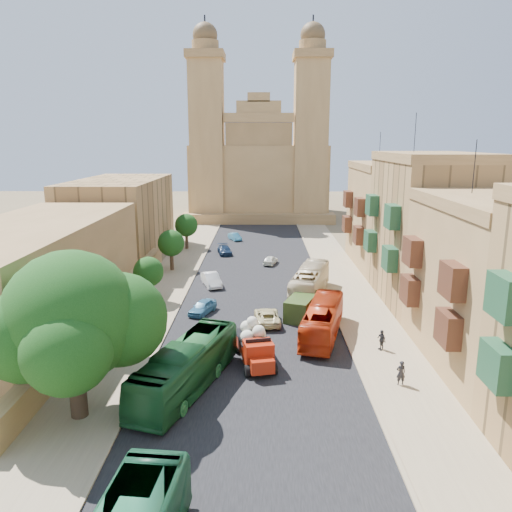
{
  "coord_description": "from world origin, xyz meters",
  "views": [
    {
      "loc": [
        0.5,
        -20.74,
        14.79
      ],
      "look_at": [
        0.0,
        26.0,
        4.0
      ],
      "focal_mm": 35.0,
      "sensor_mm": 36.0,
      "label": 1
    }
  ],
  "objects_px": {
    "street_tree_b": "(148,272)",
    "car_blue_a": "(203,307)",
    "street_tree_a": "(110,313)",
    "car_blue_b": "(235,237)",
    "street_tree_c": "(171,243)",
    "bus_green_north": "(187,367)",
    "car_dkblue": "(225,250)",
    "car_white_b": "(270,260)",
    "church": "(259,169)",
    "car_cream": "(267,316)",
    "street_tree_d": "(186,225)",
    "ficus_tree": "(73,321)",
    "pedestrian_a": "(401,373)",
    "bus_cream_east": "(310,282)",
    "red_truck": "(255,344)",
    "car_white_a": "(211,280)",
    "olive_pickup": "(302,307)",
    "bus_red_east": "(323,320)",
    "pedestrian_c": "(381,340)"
  },
  "relations": [
    {
      "from": "street_tree_a",
      "to": "street_tree_c",
      "type": "bearing_deg",
      "value": 90.0
    },
    {
      "from": "ficus_tree",
      "to": "olive_pickup",
      "type": "bearing_deg",
      "value": 50.01
    },
    {
      "from": "car_blue_a",
      "to": "bus_green_north",
      "type": "bearing_deg",
      "value": -66.32
    },
    {
      "from": "red_truck",
      "to": "car_dkblue",
      "type": "distance_m",
      "value": 33.85
    },
    {
      "from": "car_white_b",
      "to": "church",
      "type": "bearing_deg",
      "value": -71.39
    },
    {
      "from": "bus_cream_east",
      "to": "car_blue_b",
      "type": "xyz_separation_m",
      "value": [
        -8.79,
        28.1,
        -0.88
      ]
    },
    {
      "from": "bus_cream_east",
      "to": "pedestrian_a",
      "type": "relative_size",
      "value": 6.37
    },
    {
      "from": "bus_green_north",
      "to": "car_blue_a",
      "type": "distance_m",
      "value": 13.8
    },
    {
      "from": "street_tree_a",
      "to": "car_blue_b",
      "type": "relative_size",
      "value": 1.42
    },
    {
      "from": "street_tree_b",
      "to": "car_blue_a",
      "type": "distance_m",
      "value": 6.66
    },
    {
      "from": "bus_red_east",
      "to": "car_blue_b",
      "type": "height_order",
      "value": "bus_red_east"
    },
    {
      "from": "bus_green_north",
      "to": "car_dkblue",
      "type": "height_order",
      "value": "bus_green_north"
    },
    {
      "from": "car_blue_b",
      "to": "pedestrian_c",
      "type": "xyz_separation_m",
      "value": [
        12.76,
        -41.0,
        0.23
      ]
    },
    {
      "from": "street_tree_d",
      "to": "car_white_b",
      "type": "bearing_deg",
      "value": -38.49
    },
    {
      "from": "church",
      "to": "street_tree_c",
      "type": "xyz_separation_m",
      "value": [
        -10.0,
        -42.61,
        -6.33
      ]
    },
    {
      "from": "red_truck",
      "to": "olive_pickup",
      "type": "relative_size",
      "value": 1.13
    },
    {
      "from": "olive_pickup",
      "to": "car_dkblue",
      "type": "height_order",
      "value": "olive_pickup"
    },
    {
      "from": "street_tree_c",
      "to": "pedestrian_a",
      "type": "distance_m",
      "value": 34.21
    },
    {
      "from": "street_tree_b",
      "to": "car_white_b",
      "type": "relative_size",
      "value": 1.37
    },
    {
      "from": "street_tree_d",
      "to": "car_blue_a",
      "type": "relative_size",
      "value": 1.41
    },
    {
      "from": "pedestrian_c",
      "to": "car_blue_b",
      "type": "bearing_deg",
      "value": 175.94
    },
    {
      "from": "church",
      "to": "bus_green_north",
      "type": "height_order",
      "value": "church"
    },
    {
      "from": "street_tree_c",
      "to": "car_blue_a",
      "type": "height_order",
      "value": "street_tree_c"
    },
    {
      "from": "car_white_a",
      "to": "car_cream",
      "type": "bearing_deg",
      "value": -81.06
    },
    {
      "from": "red_truck",
      "to": "car_blue_a",
      "type": "xyz_separation_m",
      "value": [
        -4.71,
        9.96,
        -0.75
      ]
    },
    {
      "from": "bus_green_north",
      "to": "bus_cream_east",
      "type": "relative_size",
      "value": 1.05
    },
    {
      "from": "bus_cream_east",
      "to": "car_white_a",
      "type": "distance_m",
      "value": 10.52
    },
    {
      "from": "street_tree_a",
      "to": "car_cream",
      "type": "relative_size",
      "value": 1.08
    },
    {
      "from": "church",
      "to": "olive_pickup",
      "type": "bearing_deg",
      "value": -86.1
    },
    {
      "from": "car_blue_b",
      "to": "pedestrian_a",
      "type": "xyz_separation_m",
      "value": [
        12.71,
        -46.34,
        0.26
      ]
    },
    {
      "from": "olive_pickup",
      "to": "car_white_a",
      "type": "height_order",
      "value": "olive_pickup"
    },
    {
      "from": "red_truck",
      "to": "pedestrian_c",
      "type": "xyz_separation_m",
      "value": [
        9.15,
        2.27,
        -0.58
      ]
    },
    {
      "from": "pedestrian_a",
      "to": "red_truck",
      "type": "bearing_deg",
      "value": -25.07
    },
    {
      "from": "street_tree_d",
      "to": "car_cream",
      "type": "height_order",
      "value": "street_tree_d"
    },
    {
      "from": "red_truck",
      "to": "car_white_b",
      "type": "relative_size",
      "value": 1.73
    },
    {
      "from": "ficus_tree",
      "to": "pedestrian_a",
      "type": "bearing_deg",
      "value": 11.44
    },
    {
      "from": "street_tree_d",
      "to": "car_white_b",
      "type": "relative_size",
      "value": 1.55
    },
    {
      "from": "ficus_tree",
      "to": "car_white_a",
      "type": "bearing_deg",
      "value": 79.46
    },
    {
      "from": "olive_pickup",
      "to": "church",
      "type": "bearing_deg",
      "value": 93.9
    },
    {
      "from": "ficus_tree",
      "to": "street_tree_d",
      "type": "relative_size",
      "value": 1.89
    },
    {
      "from": "bus_red_east",
      "to": "car_cream",
      "type": "height_order",
      "value": "bus_red_east"
    },
    {
      "from": "car_blue_b",
      "to": "ficus_tree",
      "type": "bearing_deg",
      "value": -120.81
    },
    {
      "from": "ficus_tree",
      "to": "pedestrian_c",
      "type": "bearing_deg",
      "value": 26.02
    },
    {
      "from": "red_truck",
      "to": "bus_green_north",
      "type": "distance_m",
      "value": 5.57
    },
    {
      "from": "street_tree_a",
      "to": "olive_pickup",
      "type": "bearing_deg",
      "value": 29.74
    },
    {
      "from": "bus_red_east",
      "to": "street_tree_a",
      "type": "bearing_deg",
      "value": 27.81
    },
    {
      "from": "olive_pickup",
      "to": "pedestrian_a",
      "type": "distance_m",
      "value": 13.28
    },
    {
      "from": "olive_pickup",
      "to": "pedestrian_c",
      "type": "height_order",
      "value": "olive_pickup"
    },
    {
      "from": "car_white_a",
      "to": "pedestrian_c",
      "type": "height_order",
      "value": "pedestrian_c"
    },
    {
      "from": "car_dkblue",
      "to": "pedestrian_a",
      "type": "height_order",
      "value": "pedestrian_a"
    }
  ]
}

